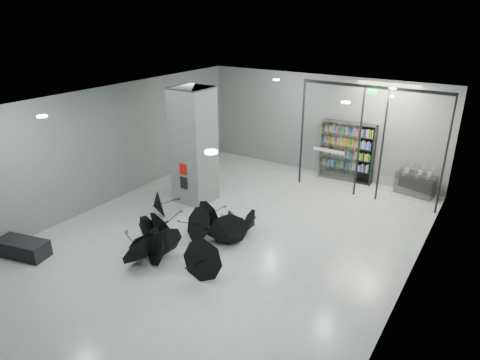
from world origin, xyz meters
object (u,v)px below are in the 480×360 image
Objects in this scene: bookshelf at (347,152)px; shop_counter at (415,184)px; column at (194,146)px; umbrella_cluster at (186,239)px; bench at (23,248)px.

shop_counter is (2.67, -0.07, -0.76)m from bookshelf.
bookshelf is at bearing -171.26° from shop_counter.
column reaches higher than umbrella_cluster.
umbrella_cluster is at bearing -111.23° from shop_counter.
shop_counter reaches higher than bench.
umbrella_cluster is (-1.91, -7.56, -0.85)m from bookshelf.
bookshelf is 1.71× the size of shop_counter.
bench is at bearing -122.66° from bookshelf.
umbrella_cluster reaches higher than shop_counter.
bookshelf reaches higher than umbrella_cluster.
bench is 11.68m from bookshelf.
bookshelf reaches higher than bench.
shop_counter is 8.78m from umbrella_cluster.
column is 6.04m from bench.
column is 8.14m from shop_counter.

